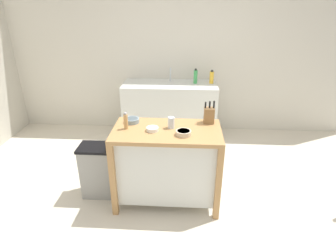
% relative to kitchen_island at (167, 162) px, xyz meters
% --- Properties ---
extents(ground_plane, '(6.77, 6.77, 0.00)m').
position_rel_kitchen_island_xyz_m(ground_plane, '(0.15, -0.02, -0.49)').
color(ground_plane, beige).
rests_on(ground_plane, ground).
extents(wall_back, '(5.77, 0.10, 2.60)m').
position_rel_kitchen_island_xyz_m(wall_back, '(0.15, 2.04, 0.81)').
color(wall_back, beige).
rests_on(wall_back, ground).
extents(kitchen_island, '(1.12, 0.61, 0.88)m').
position_rel_kitchen_island_xyz_m(kitchen_island, '(0.00, 0.00, 0.00)').
color(kitchen_island, '#AD7F4C').
rests_on(kitchen_island, ground).
extents(knife_block, '(0.11, 0.09, 0.25)m').
position_rel_kitchen_island_xyz_m(knife_block, '(0.44, 0.21, 0.48)').
color(knife_block, olive).
rests_on(knife_block, kitchen_island).
extents(bowl_ceramic_small, '(0.15, 0.15, 0.05)m').
position_rel_kitchen_island_xyz_m(bowl_ceramic_small, '(0.17, -0.11, 0.41)').
color(bowl_ceramic_small, beige).
rests_on(bowl_ceramic_small, kitchen_island).
extents(bowl_stoneware_deep, '(0.12, 0.12, 0.04)m').
position_rel_kitchen_island_xyz_m(bowl_stoneware_deep, '(-0.14, -0.04, 0.41)').
color(bowl_stoneware_deep, silver).
rests_on(bowl_stoneware_deep, kitchen_island).
extents(bowl_ceramic_wide, '(0.16, 0.16, 0.05)m').
position_rel_kitchen_island_xyz_m(bowl_ceramic_wide, '(-0.39, 0.16, 0.41)').
color(bowl_ceramic_wide, gray).
rests_on(bowl_ceramic_wide, kitchen_island).
extents(drinking_cup, '(0.07, 0.07, 0.12)m').
position_rel_kitchen_island_xyz_m(drinking_cup, '(0.04, 0.05, 0.45)').
color(drinking_cup, silver).
rests_on(drinking_cup, kitchen_island).
extents(pepper_grinder, '(0.04, 0.04, 0.19)m').
position_rel_kitchen_island_xyz_m(pepper_grinder, '(-0.42, -0.00, 0.47)').
color(pepper_grinder, tan).
rests_on(pepper_grinder, kitchen_island).
extents(trash_bin, '(0.36, 0.28, 0.63)m').
position_rel_kitchen_island_xyz_m(trash_bin, '(-0.80, 0.06, -0.18)').
color(trash_bin, gray).
rests_on(trash_bin, ground).
extents(sink_counter, '(1.48, 0.60, 0.89)m').
position_rel_kitchen_island_xyz_m(sink_counter, '(-0.06, 1.69, -0.05)').
color(sink_counter, silver).
rests_on(sink_counter, ground).
extents(sink_faucet, '(0.02, 0.02, 0.22)m').
position_rel_kitchen_island_xyz_m(sink_faucet, '(-0.06, 1.83, 0.50)').
color(sink_faucet, '#B7BCC1').
rests_on(sink_faucet, sink_counter).
extents(bottle_hand_soap, '(0.07, 0.07, 0.21)m').
position_rel_kitchen_island_xyz_m(bottle_hand_soap, '(0.59, 1.75, 0.49)').
color(bottle_hand_soap, yellow).
rests_on(bottle_hand_soap, sink_counter).
extents(bottle_spray_cleaner, '(0.06, 0.06, 0.23)m').
position_rel_kitchen_island_xyz_m(bottle_spray_cleaner, '(0.34, 1.74, 0.50)').
color(bottle_spray_cleaner, green).
rests_on(bottle_spray_cleaner, sink_counter).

